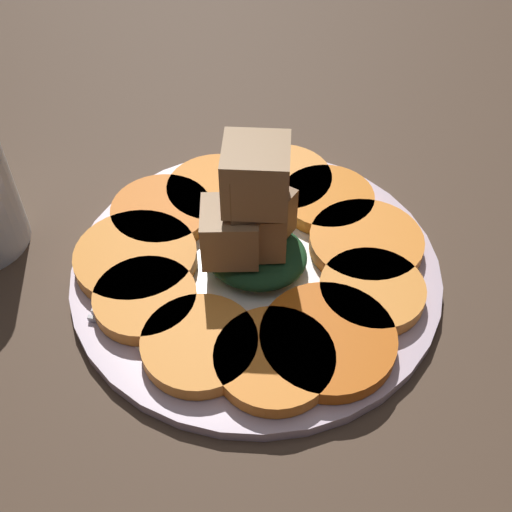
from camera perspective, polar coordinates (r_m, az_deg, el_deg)
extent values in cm
cube|color=#4C3828|center=(52.21, 0.00, -2.32)|extent=(120.00, 120.00, 2.00)
cylinder|color=silver|center=(51.08, 0.00, -1.22)|extent=(29.12, 29.12, 1.00)
cylinder|color=white|center=(51.04, 0.00, -1.19)|extent=(23.29, 23.29, 1.00)
cylinder|color=orange|center=(57.11, 2.23, 6.73)|extent=(8.95, 8.95, 1.23)
cylinder|color=orange|center=(56.11, -3.46, 5.81)|extent=(8.73, 8.73, 1.23)
cylinder|color=orange|center=(54.60, -8.40, 3.90)|extent=(8.41, 8.41, 1.23)
cylinder|color=orange|center=(51.20, -10.63, -0.12)|extent=(9.64, 9.64, 1.23)
cylinder|color=orange|center=(48.26, -9.81, -3.79)|extent=(7.69, 7.69, 1.23)
cylinder|color=orange|center=(45.27, -5.04, -7.83)|extent=(8.22, 8.22, 1.23)
cylinder|color=orange|center=(44.41, 1.64, -9.18)|extent=(8.39, 8.39, 1.23)
cylinder|color=#D45F12|center=(45.61, 6.39, -7.40)|extent=(9.65, 9.65, 1.23)
cylinder|color=orange|center=(48.79, 10.25, -3.12)|extent=(7.92, 7.92, 1.23)
cylinder|color=orange|center=(52.20, 9.75, 1.19)|extent=(9.14, 9.14, 1.23)
cylinder|color=orange|center=(55.49, 6.35, 5.00)|extent=(7.97, 7.97, 1.23)
ellipsoid|color=#1E4723|center=(49.80, 0.00, 0.11)|extent=(8.03, 7.23, 2.28)
cube|color=brown|center=(48.39, 0.89, 3.59)|extent=(4.69, 4.69, 3.93)
cube|color=#9E754C|center=(47.51, -0.01, 2.77)|extent=(5.47, 5.47, 4.14)
cube|color=#9E754C|center=(47.01, -2.34, 2.14)|extent=(5.39, 5.39, 4.16)
cube|color=brown|center=(44.45, 0.37, 5.85)|extent=(5.35, 5.35, 3.98)
cube|color=#9E754C|center=(44.35, -0.09, 7.27)|extent=(5.72, 5.72, 4.58)
cube|color=#B2B2B7|center=(46.14, -0.64, -6.93)|extent=(11.65, 2.81, 0.40)
cube|color=#B2B2B7|center=(47.44, -8.38, -5.55)|extent=(1.73, 2.49, 0.40)
cube|color=#B2B2B7|center=(47.78, -12.17, -5.84)|extent=(4.57, 0.98, 0.40)
cube|color=#B2B2B7|center=(48.14, -11.89, -5.22)|extent=(4.57, 0.98, 0.40)
cube|color=#B2B2B7|center=(48.50, -11.62, -4.62)|extent=(4.57, 0.98, 0.40)
cube|color=#B2B2B7|center=(48.87, -11.36, -4.02)|extent=(4.57, 0.98, 0.40)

